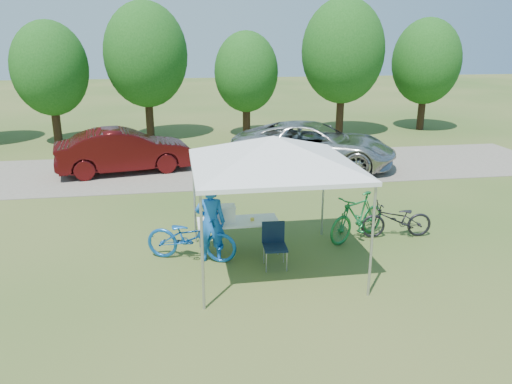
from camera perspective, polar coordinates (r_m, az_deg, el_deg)
ground at (r=10.46m, az=1.86°, el=-8.41°), size 100.00×100.00×0.00m
gravel_strip at (r=17.92m, az=-3.05°, el=2.66°), size 24.00×5.00×0.02m
canopy at (r=9.61m, az=2.02°, el=5.99°), size 4.53×4.53×3.00m
treeline at (r=23.36m, az=-5.63°, el=14.78°), size 24.89×4.28×6.30m
folding_table at (r=10.86m, az=-2.07°, el=-3.51°), size 1.75×0.73×0.72m
folding_chair at (r=10.26m, az=2.10°, el=-5.59°), size 0.49×0.51×0.92m
cooler at (r=10.75m, az=-3.70°, el=-2.48°), size 0.49×0.34×0.36m
ice_cream_cup at (r=10.83m, az=-0.43°, el=-3.14°), size 0.08×0.08×0.06m
cyclist at (r=10.41m, az=-5.22°, el=-3.47°), size 0.67×0.48×1.71m
bike_blue at (r=10.60m, az=-7.41°, el=-5.13°), size 2.07×1.32×1.03m
bike_green at (r=11.79m, az=11.51°, el=-2.80°), size 1.85×1.38×1.10m
bike_dark at (r=12.16m, az=15.79°, el=-3.04°), size 1.73×0.71×0.89m
minivan at (r=18.11m, az=6.64°, el=5.36°), size 6.35×4.80×1.60m
sedan at (r=17.88m, az=-14.80°, el=4.60°), size 4.81×2.45×1.51m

